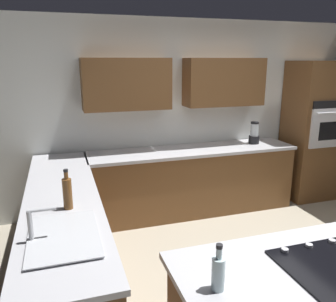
{
  "coord_description": "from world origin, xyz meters",
  "views": [
    {
      "loc": [
        1.79,
        2.46,
        2.06
      ],
      "look_at": [
        0.63,
        -1.18,
        1.05
      ],
      "focal_mm": 36.89,
      "sensor_mm": 36.0,
      "label": 1
    }
  ],
  "objects_px": {
    "wall_oven": "(314,131)",
    "dish_soap_bottle": "(67,193)",
    "sink_unit": "(62,235)",
    "oil_bottle": "(218,272)",
    "blender": "(254,134)"
  },
  "relations": [
    {
      "from": "blender",
      "to": "dish_soap_bottle",
      "type": "bearing_deg",
      "value": 30.18
    },
    {
      "from": "sink_unit",
      "to": "dish_soap_bottle",
      "type": "distance_m",
      "value": 0.5
    },
    {
      "from": "dish_soap_bottle",
      "to": "oil_bottle",
      "type": "relative_size",
      "value": 1.27
    },
    {
      "from": "sink_unit",
      "to": "dish_soap_bottle",
      "type": "xyz_separation_m",
      "value": [
        -0.06,
        -0.48,
        0.12
      ]
    },
    {
      "from": "dish_soap_bottle",
      "to": "wall_oven",
      "type": "bearing_deg",
      "value": -157.75
    },
    {
      "from": "wall_oven",
      "to": "blender",
      "type": "relative_size",
      "value": 6.53
    },
    {
      "from": "dish_soap_bottle",
      "to": "oil_bottle",
      "type": "xyz_separation_m",
      "value": [
        -0.7,
        1.29,
        -0.03
      ]
    },
    {
      "from": "wall_oven",
      "to": "oil_bottle",
      "type": "distance_m",
      "value": 4.02
    },
    {
      "from": "blender",
      "to": "oil_bottle",
      "type": "distance_m",
      "value": 3.4
    },
    {
      "from": "blender",
      "to": "oil_bottle",
      "type": "xyz_separation_m",
      "value": [
        1.92,
        2.81,
        -0.03
      ]
    },
    {
      "from": "sink_unit",
      "to": "dish_soap_bottle",
      "type": "height_order",
      "value": "dish_soap_bottle"
    },
    {
      "from": "wall_oven",
      "to": "dish_soap_bottle",
      "type": "height_order",
      "value": "wall_oven"
    },
    {
      "from": "wall_oven",
      "to": "blender",
      "type": "height_order",
      "value": "wall_oven"
    },
    {
      "from": "wall_oven",
      "to": "blender",
      "type": "distance_m",
      "value": 1.0
    },
    {
      "from": "sink_unit",
      "to": "blender",
      "type": "height_order",
      "value": "blender"
    }
  ]
}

